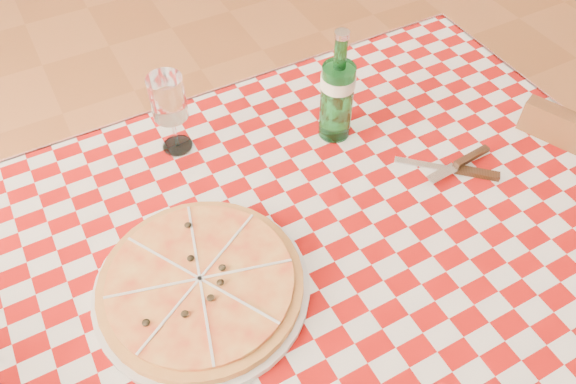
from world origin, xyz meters
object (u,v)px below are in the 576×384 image
(chair_near, at_px, (570,221))
(dining_table, at_px, (312,262))
(water_bottle, at_px, (338,86))
(pizza_plate, at_px, (201,283))
(wine_glass, at_px, (171,114))

(chair_near, bearing_deg, dining_table, 148.91)
(chair_near, distance_m, water_bottle, 0.72)
(chair_near, bearing_deg, water_bottle, 126.89)
(pizza_plate, bearing_deg, wine_glass, 75.49)
(pizza_plate, distance_m, water_bottle, 0.46)
(dining_table, xyz_separation_m, wine_glass, (-0.14, 0.32, 0.19))
(chair_near, xyz_separation_m, water_bottle, (-0.52, 0.30, 0.41))
(wine_glass, bearing_deg, pizza_plate, -104.51)
(pizza_plate, height_order, water_bottle, water_bottle)
(chair_near, height_order, wine_glass, wine_glass)
(wine_glass, bearing_deg, water_bottle, -21.22)
(wine_glass, bearing_deg, dining_table, -67.06)
(chair_near, xyz_separation_m, pizza_plate, (-0.91, 0.08, 0.31))
(water_bottle, bearing_deg, dining_table, -129.40)
(dining_table, xyz_separation_m, chair_near, (0.69, -0.10, -0.19))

